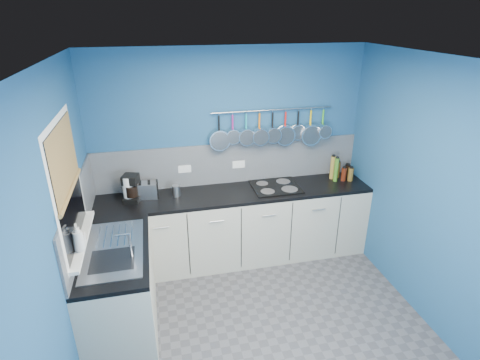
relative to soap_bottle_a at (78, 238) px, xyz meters
name	(u,v)px	position (x,y,z in m)	size (l,w,h in m)	color
floor	(262,327)	(1.53, -0.11, -1.18)	(3.20, 3.00, 0.02)	#47474C
ceiling	(270,60)	(1.53, -0.11, 1.34)	(3.20, 3.00, 0.02)	white
wall_back	(230,155)	(1.53, 1.40, 0.08)	(3.20, 0.02, 2.50)	navy
wall_front	(352,357)	(1.53, -1.62, 0.08)	(3.20, 0.02, 2.50)	navy
wall_left	(63,237)	(-0.08, -0.11, 0.08)	(0.02, 3.00, 2.50)	navy
wall_right	(431,195)	(3.14, -0.11, 0.08)	(0.02, 3.00, 2.50)	navy
backsplash_back	(230,163)	(1.53, 1.38, -0.02)	(3.20, 0.02, 0.50)	gray
backsplash_left	(80,212)	(-0.06, 0.49, -0.02)	(0.02, 1.80, 0.50)	gray
cabinet_run_back	(236,227)	(1.53, 1.09, -0.74)	(3.20, 0.60, 0.86)	#B7B19E
worktop_back	(236,193)	(1.53, 1.09, -0.29)	(3.20, 0.60, 0.04)	black
cabinet_run_left	(121,291)	(0.23, 0.19, -0.74)	(0.60, 1.20, 0.86)	#B7B19E
worktop_left	(114,251)	(0.23, 0.19, -0.29)	(0.60, 1.20, 0.04)	black
window_frame	(68,185)	(-0.05, 0.19, 0.38)	(0.01, 1.00, 1.10)	white
window_glass	(68,185)	(-0.04, 0.19, 0.38)	(0.01, 0.90, 1.00)	black
bamboo_blind	(64,159)	(-0.03, 0.19, 0.61)	(0.01, 0.90, 0.55)	olive
window_sill	(81,239)	(-0.02, 0.19, -0.13)	(0.10, 0.98, 0.03)	white
sink_unit	(114,248)	(0.23, 0.19, -0.27)	(0.50, 0.95, 0.01)	silver
mixer_tap	(130,245)	(0.39, 0.01, -0.14)	(0.12, 0.08, 0.26)	silver
socket_left	(185,169)	(0.98, 1.37, -0.04)	(0.15, 0.01, 0.09)	white
socket_right	(239,164)	(1.63, 1.37, -0.04)	(0.15, 0.01, 0.09)	white
pot_rail	(273,110)	(2.03, 1.34, 0.61)	(0.02, 0.02, 1.45)	silver
soap_bottle_a	(78,238)	(0.00, 0.00, 0.00)	(0.09, 0.09, 0.24)	white
soap_bottle_b	(80,237)	(0.00, 0.07, -0.03)	(0.08, 0.08, 0.17)	white
paper_towel	(129,189)	(0.35, 1.13, -0.12)	(0.13, 0.13, 0.30)	white
coffee_maker	(131,189)	(0.37, 1.12, -0.12)	(0.17, 0.19, 0.30)	black
toaster	(145,190)	(0.51, 1.19, -0.18)	(0.27, 0.16, 0.17)	silver
canister	(176,191)	(0.85, 1.15, -0.21)	(0.09, 0.09, 0.13)	silver
hob	(276,187)	(2.03, 1.12, -0.26)	(0.56, 0.49, 0.01)	black
pan_0	(219,132)	(1.40, 1.33, 0.39)	(0.24, 0.07, 0.43)	silver
pan_1	(233,128)	(1.55, 1.33, 0.43)	(0.18, 0.07, 0.37)	silver
pan_2	(246,128)	(1.71, 1.33, 0.41)	(0.20, 0.09, 0.39)	silver
pan_3	(259,128)	(1.87, 1.33, 0.41)	(0.20, 0.11, 0.39)	silver
pan_4	(272,126)	(2.03, 1.33, 0.42)	(0.19, 0.10, 0.38)	silver
pan_5	(285,127)	(2.19, 1.33, 0.39)	(0.24, 0.07, 0.43)	silver
pan_6	(298,125)	(2.35, 1.33, 0.42)	(0.19, 0.06, 0.38)	silver
pan_7	(310,126)	(2.51, 1.33, 0.39)	(0.26, 0.09, 0.45)	silver
pan_8	(323,122)	(2.67, 1.33, 0.43)	(0.17, 0.13, 0.36)	silver
condiment_0	(347,171)	(3.00, 1.21, -0.19)	(0.07, 0.07, 0.16)	black
condiment_1	(338,170)	(2.88, 1.23, -0.17)	(0.06, 0.06, 0.20)	brown
condiment_2	(332,168)	(2.79, 1.21, -0.12)	(0.06, 0.06, 0.29)	olive
condiment_3	(351,174)	(2.99, 1.10, -0.19)	(0.07, 0.07, 0.16)	brown
condiment_4	(344,174)	(2.90, 1.12, -0.19)	(0.06, 0.06, 0.17)	#4C190C
condiment_5	(336,170)	(2.80, 1.13, -0.12)	(0.05, 0.05, 0.30)	#3F721E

